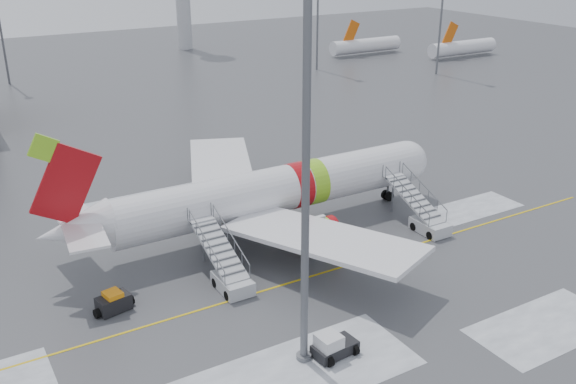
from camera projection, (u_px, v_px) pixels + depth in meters
ground at (297, 273)px, 47.30m from camera, size 260.00×260.00×0.00m
airliner at (266, 193)px, 52.68m from camera, size 35.03×32.97×11.18m
airstair_fwd at (424, 217)px, 53.84m from camera, size 2.05×7.70×3.48m
airstair_aft at (228, 272)px, 45.21m from camera, size 2.05×7.70×3.48m
pushback_tug at (333, 346)px, 37.81m from camera, size 2.81×2.21×1.54m
baggage_tractor at (114, 303)px, 42.32m from camera, size 2.87×1.67×1.43m
light_mast_near at (306, 141)px, 32.73m from camera, size 1.20×1.20×26.00m
distant_aircraft at (397, 57)px, 127.77m from camera, size 35.00×18.00×8.00m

